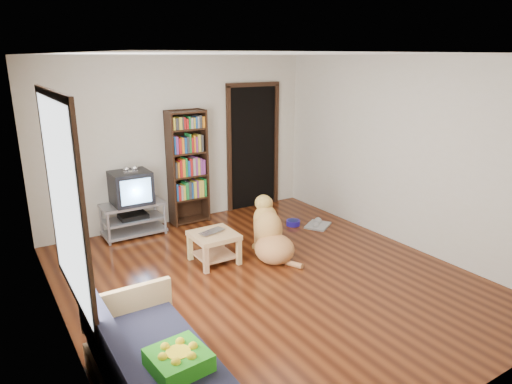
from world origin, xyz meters
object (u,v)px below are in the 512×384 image
bookshelf (187,161)px  sofa (159,384)px  laptop (215,233)px  grey_rag (318,225)px  dog_bowl (293,223)px  crt_tv (130,187)px  green_cushion (179,360)px  tv_stand (133,218)px  dog (270,235)px  coffee_table (214,242)px

bookshelf → sofa: bookshelf is taller
laptop → sofa: 2.63m
grey_rag → bookshelf: bearing=141.3°
dog_bowl → sofa: 4.21m
crt_tv → sofa: 3.81m
green_cushion → bookshelf: bearing=59.6°
laptop → tv_stand: (-0.58, 1.52, -0.14)m
sofa → grey_rag: bearing=34.5°
green_cushion → tv_stand: 3.83m
laptop → grey_rag: bearing=-7.2°
dog_bowl → sofa: bearing=-140.4°
grey_rag → dog: size_ratio=0.39×
grey_rag → tv_stand: tv_stand is taller
dog_bowl → bookshelf: bookshelf is taller
crt_tv → bookshelf: bookshelf is taller
bookshelf → dog_bowl: bearing=-38.4°
dog → dog_bowl: bearing=38.8°
green_cushion → dog_bowl: 4.20m
sofa → coffee_table: 2.65m
crt_tv → grey_rag: bearing=-25.5°
crt_tv → bookshelf: bearing=4.3°
laptop → sofa: bearing=-142.6°
tv_stand → crt_tv: size_ratio=1.55×
tv_stand → bookshelf: bearing=5.6°
tv_stand → sofa: size_ratio=0.50×
tv_stand → grey_rag: bearing=-25.1°
green_cushion → coffee_table: green_cushion is taller
tv_stand → green_cushion: bearing=-102.8°
dog_bowl → green_cushion: bearing=-138.3°
laptop → tv_stand: 1.63m
sofa → tv_stand: bearing=75.0°
bookshelf → sofa: size_ratio=1.00×
crt_tv → dog: (1.30, -1.75, -0.44)m
laptop → tv_stand: size_ratio=0.39×
laptop → sofa: sofa is taller
coffee_table → bookshelf: bearing=77.0°
sofa → green_cushion: bearing=-38.9°
grey_rag → coffee_table: 2.02m
coffee_table → dog: size_ratio=0.54×
green_cushion → sofa: (-0.12, 0.10, -0.22)m
dog_bowl → sofa: sofa is taller
green_cushion → coffee_table: 2.67m
tv_stand → coffee_table: bearing=-68.5°
green_cushion → dog_bowl: size_ratio=1.79×
dog_bowl → crt_tv: bearing=156.8°
bookshelf → laptop: bearing=-102.8°
green_cushion → grey_rag: 4.28m
grey_rag → sofa: (-3.54, -2.43, 0.25)m
bookshelf → coffee_table: (-0.37, -1.58, -0.72)m
tv_stand → bookshelf: bookshelf is taller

